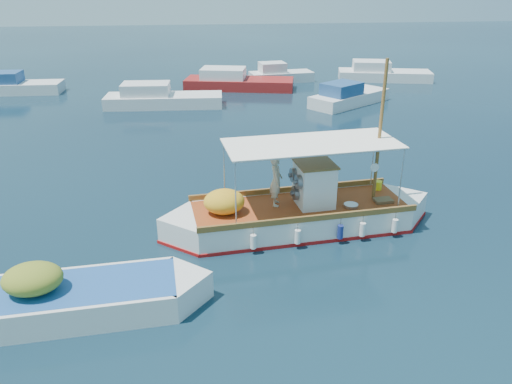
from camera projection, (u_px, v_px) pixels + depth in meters
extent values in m
plane|color=black|center=(290.00, 233.00, 17.37)|extent=(160.00, 160.00, 0.00)
cube|color=white|center=(299.00, 219.00, 17.57)|extent=(7.59, 3.19, 1.08)
cube|color=white|center=(195.00, 230.00, 16.81)|extent=(2.45, 2.45, 1.08)
cube|color=white|center=(395.00, 209.00, 18.32)|extent=(2.45, 2.45, 1.08)
cube|color=#A61010|center=(299.00, 227.00, 17.70)|extent=(7.70, 3.28, 0.18)
cube|color=#963C17|center=(300.00, 206.00, 17.36)|extent=(7.57, 3.00, 0.06)
cube|color=brown|center=(290.00, 189.00, 18.42)|extent=(7.45, 0.85, 0.20)
cube|color=brown|center=(311.00, 218.00, 16.20)|extent=(7.45, 0.85, 0.20)
cube|color=white|center=(314.00, 185.00, 17.16)|extent=(1.30, 1.39, 1.48)
cube|color=brown|center=(315.00, 164.00, 16.85)|extent=(1.41, 1.50, 0.06)
cylinder|color=slate|center=(299.00, 182.00, 16.63)|extent=(0.27, 0.51, 0.49)
cylinder|color=slate|center=(294.00, 175.00, 17.19)|extent=(0.27, 0.51, 0.49)
cylinder|color=slate|center=(296.00, 193.00, 17.12)|extent=(0.27, 0.51, 0.49)
cylinder|color=brown|center=(380.00, 132.00, 16.93)|extent=(0.13, 0.13, 4.92)
cylinder|color=brown|center=(357.00, 145.00, 16.93)|extent=(1.77, 0.26, 0.08)
cylinder|color=silver|center=(224.00, 170.00, 17.37)|extent=(0.05, 0.05, 2.21)
cylinder|color=silver|center=(236.00, 195.00, 15.44)|extent=(0.05, 0.05, 2.21)
cylinder|color=silver|center=(373.00, 158.00, 18.52)|extent=(0.05, 0.05, 2.21)
cylinder|color=silver|center=(401.00, 180.00, 16.58)|extent=(0.05, 0.05, 2.21)
cube|color=white|center=(312.00, 143.00, 16.53)|extent=(6.01, 2.94, 0.04)
ellipsoid|color=gold|center=(224.00, 202.00, 16.64)|extent=(1.49, 1.30, 0.83)
cube|color=yellow|center=(329.00, 191.00, 18.02)|extent=(0.26, 0.20, 0.39)
cylinder|color=yellow|center=(378.00, 185.00, 18.56)|extent=(0.32, 0.32, 0.33)
cube|color=brown|center=(383.00, 201.00, 17.58)|extent=(0.68, 0.51, 0.12)
cylinder|color=#B2B2B2|center=(351.00, 206.00, 17.18)|extent=(0.54, 0.54, 0.12)
cylinder|color=white|center=(375.00, 168.00, 16.23)|extent=(0.30, 0.06, 0.30)
cylinder|color=white|center=(253.00, 242.00, 15.90)|extent=(0.22, 0.22, 0.47)
cylinder|color=navy|center=(340.00, 232.00, 16.50)|extent=(0.22, 0.22, 0.47)
cylinder|color=white|center=(395.00, 226.00, 16.90)|extent=(0.22, 0.22, 0.47)
imported|color=beige|center=(276.00, 181.00, 17.04)|extent=(0.51, 0.71, 1.80)
cube|color=white|center=(75.00, 303.00, 13.16)|extent=(5.42, 2.47, 1.03)
cube|color=white|center=(176.00, 292.00, 13.64)|extent=(2.05, 2.05, 1.03)
cube|color=#205096|center=(73.00, 288.00, 12.96)|extent=(5.40, 2.24, 0.06)
ellipsoid|color=olive|center=(33.00, 279.00, 12.64)|extent=(1.61, 1.35, 0.76)
cube|color=silver|center=(164.00, 102.00, 33.92)|extent=(7.94, 2.82, 1.00)
cube|color=silver|center=(146.00, 89.00, 33.49)|extent=(3.23, 2.21, 0.80)
cube|color=maroon|center=(239.00, 85.00, 39.16)|extent=(8.79, 4.55, 1.00)
cube|color=silver|center=(223.00, 73.00, 38.91)|extent=(3.79, 3.05, 0.80)
cube|color=silver|center=(349.00, 100.00, 34.54)|extent=(6.39, 5.43, 1.00)
cube|color=navy|center=(342.00, 89.00, 33.59)|extent=(3.13, 2.98, 0.80)
cube|color=silver|center=(384.00, 77.00, 42.40)|extent=(8.03, 4.29, 1.00)
cube|color=silver|center=(371.00, 66.00, 42.15)|extent=(3.48, 2.86, 0.80)
cube|color=silver|center=(18.00, 89.00, 37.76)|extent=(6.50, 2.45, 1.00)
cube|color=navy|center=(2.00, 77.00, 37.32)|extent=(2.62, 2.01, 0.80)
cube|color=silver|center=(281.00, 78.00, 41.87)|extent=(5.40, 2.62, 1.00)
cube|color=silver|center=(272.00, 67.00, 41.34)|extent=(2.27, 1.94, 0.80)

